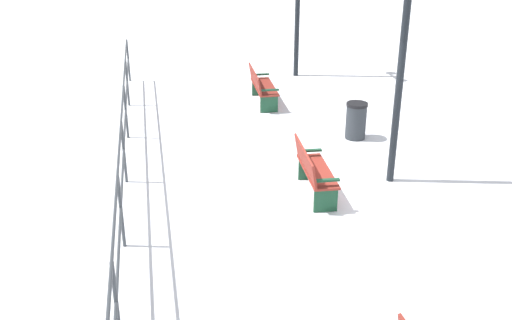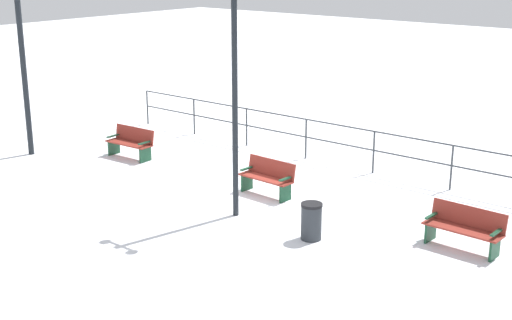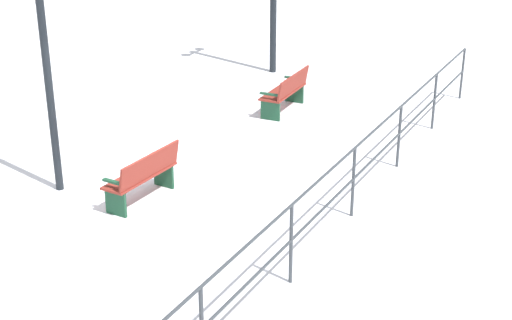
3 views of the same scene
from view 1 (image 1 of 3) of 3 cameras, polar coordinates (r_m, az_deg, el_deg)
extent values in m
plane|color=white|center=(10.18, 5.64, -3.29)|extent=(80.00, 80.00, 0.00)
cube|color=maroon|center=(10.00, 5.88, -1.07)|extent=(0.49, 1.43, 0.04)
cube|color=maroon|center=(9.87, 4.72, 0.02)|extent=(0.17, 1.42, 0.40)
cube|color=#19472D|center=(9.57, 6.66, -3.75)|extent=(0.38, 0.07, 0.43)
cube|color=#19472D|center=(10.63, 5.09, -0.77)|extent=(0.38, 0.07, 0.43)
cube|color=#19472D|center=(9.42, 6.87, -1.93)|extent=(0.38, 0.09, 0.04)
cube|color=#19472D|center=(10.50, 5.26, 0.91)|extent=(0.38, 0.09, 0.04)
cube|color=maroon|center=(14.53, 0.82, 7.01)|extent=(0.51, 1.56, 0.04)
cube|color=maroon|center=(14.44, -0.10, 7.79)|extent=(0.15, 1.54, 0.39)
cube|color=#19472D|center=(13.96, 1.26, 5.39)|extent=(0.42, 0.06, 0.42)
cube|color=#19472D|center=(15.23, 0.40, 6.97)|extent=(0.42, 0.06, 0.42)
cube|color=#19472D|center=(13.87, 1.35, 6.70)|extent=(0.42, 0.08, 0.04)
cube|color=#19472D|center=(15.14, 0.48, 8.17)|extent=(0.42, 0.08, 0.04)
cylinder|color=black|center=(10.11, 13.88, 10.60)|extent=(0.13, 0.13, 4.85)
cylinder|color=#383D42|center=(6.81, -13.16, -13.44)|extent=(0.05, 0.05, 1.13)
cylinder|color=#383D42|center=(8.64, -12.75, -4.83)|extent=(0.05, 0.05, 1.13)
cylinder|color=#383D42|center=(10.59, -12.49, 0.70)|extent=(0.05, 0.05, 1.13)
cylinder|color=#383D42|center=(12.61, -12.32, 4.48)|extent=(0.05, 0.05, 1.13)
cylinder|color=#383D42|center=(14.67, -12.19, 7.21)|extent=(0.05, 0.05, 1.13)
cylinder|color=#383D42|center=(16.76, -12.09, 9.26)|extent=(0.05, 0.05, 1.13)
cylinder|color=#383D42|center=(9.38, -12.91, 1.32)|extent=(0.04, 15.12, 0.04)
cylinder|color=#383D42|center=(9.58, -12.64, -1.48)|extent=(0.04, 15.12, 0.04)
cylinder|color=#2D3338|center=(12.55, 9.52, 3.59)|extent=(0.42, 0.42, 0.71)
cylinder|color=black|center=(12.42, 9.64, 5.25)|extent=(0.44, 0.44, 0.06)
camera|label=2|loc=(24.15, 31.65, 23.16)|focal=50.09mm
camera|label=3|loc=(18.13, -26.32, 24.10)|focal=54.02mm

